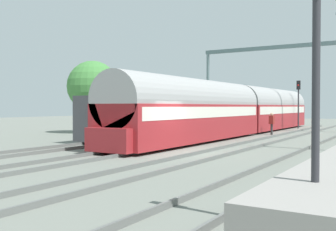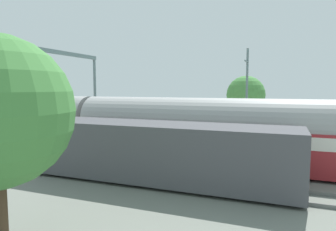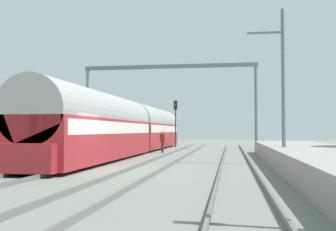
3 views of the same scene
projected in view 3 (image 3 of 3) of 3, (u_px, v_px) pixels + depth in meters
ground at (101, 171)px, 17.58m from camera, size 120.00×120.00×0.00m
track_west at (58, 168)px, 17.88m from camera, size 1.52×60.00×0.16m
track_east at (145, 169)px, 17.29m from camera, size 1.52×60.00×0.16m
track_far_east at (238, 171)px, 16.69m from camera, size 1.52×60.00×0.16m
platform at (323, 159)px, 18.10m from camera, size 4.40×28.00×0.90m
passenger_train at (131, 128)px, 31.17m from camera, size 2.93×32.85×3.82m
freight_car at (44, 135)px, 25.16m from camera, size 2.80×13.00×2.70m
person_crossing at (163, 140)px, 31.63m from camera, size 0.44×0.32×1.73m
railway_signal_far at (176, 117)px, 42.08m from camera, size 0.36×0.30×4.85m
catenary_gantry at (169, 86)px, 37.43m from camera, size 16.17×0.28×7.86m
catenary_pole_east_mid at (282, 83)px, 20.67m from camera, size 1.90×0.20×8.00m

